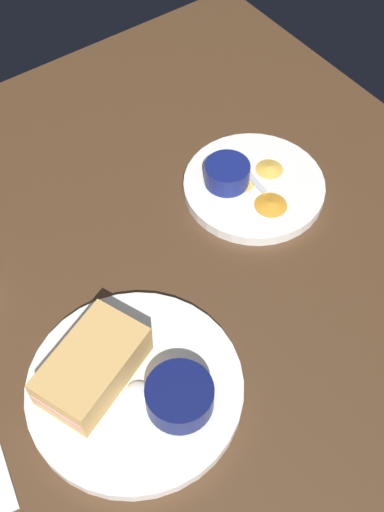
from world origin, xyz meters
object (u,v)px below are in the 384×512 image
object	(u,v)px
ramekin_dark_sauce	(180,396)
plate_sandwich_main	(135,388)
sandwich_half_near	(92,366)
spoon_by_dark_ramekin	(130,388)
plate_chips_companion	(254,186)
ramekin_light_gravy	(227,173)
spoon_by_gravy_ramekin	(236,162)

from	to	relation	value
ramekin_dark_sauce	plate_sandwich_main	bearing A→B (deg)	121.34
sandwich_half_near	spoon_by_dark_ramekin	xyz separation A→B (cm)	(2.44, -3.84, -2.04)
plate_chips_companion	ramekin_light_gravy	bearing A→B (deg)	140.19
plate_sandwich_main	ramekin_dark_sauce	xyz separation A→B (cm)	(2.96, -4.86, 2.66)
plate_chips_companion	ramekin_dark_sauce	bearing A→B (deg)	-142.94
plate_sandwich_main	plate_chips_companion	xyz separation A→B (cm)	(31.00, 16.32, 0.00)
sandwich_half_near	spoon_by_gravy_ramekin	size ratio (longest dim) A/B	1.51
ramekin_light_gravy	spoon_by_gravy_ramekin	distance (cm)	4.00
plate_sandwich_main	ramekin_dark_sauce	size ratio (longest dim) A/B	3.27
sandwich_half_near	ramekin_light_gravy	size ratio (longest dim) A/B	2.30
spoon_by_dark_ramekin	plate_sandwich_main	bearing A→B (deg)	14.98
plate_sandwich_main	ramekin_dark_sauce	bearing A→B (deg)	-58.66
spoon_by_dark_ramekin	ramekin_light_gravy	distance (cm)	34.40
sandwich_half_near	plate_chips_companion	bearing A→B (deg)	20.36
ramekin_dark_sauce	plate_chips_companion	bearing A→B (deg)	37.06
ramekin_light_gravy	spoon_by_gravy_ramekin	bearing A→B (deg)	31.26
sandwich_half_near	ramekin_light_gravy	world-z (taller)	sandwich_half_near
plate_sandwich_main	spoon_by_dark_ramekin	xyz separation A→B (cm)	(-0.67, -0.18, 1.16)
sandwich_half_near	spoon_by_gravy_ramekin	bearing A→B (deg)	26.61
sandwich_half_near	spoon_by_gravy_ramekin	xyz separation A→B (cm)	(34.26, 17.16, -2.04)
plate_chips_companion	spoon_by_gravy_ramekin	distance (cm)	4.66
plate_sandwich_main	ramekin_light_gravy	distance (cm)	33.81
plate_chips_companion	plate_sandwich_main	bearing A→B (deg)	-152.23
plate_sandwich_main	ramekin_dark_sauce	distance (cm)	6.28
ramekin_dark_sauce	ramekin_light_gravy	distance (cm)	34.46
ramekin_dark_sauce	plate_chips_companion	size ratio (longest dim) A/B	0.38
ramekin_dark_sauce	plate_chips_companion	world-z (taller)	ramekin_dark_sauce
plate_sandwich_main	spoon_by_dark_ramekin	size ratio (longest dim) A/B	2.91
plate_sandwich_main	ramekin_light_gravy	bearing A→B (deg)	34.05
plate_sandwich_main	sandwich_half_near	distance (cm)	5.77
plate_chips_companion	spoon_by_gravy_ramekin	size ratio (longest dim) A/B	2.07
ramekin_dark_sauce	spoon_by_gravy_ramekin	size ratio (longest dim) A/B	0.78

